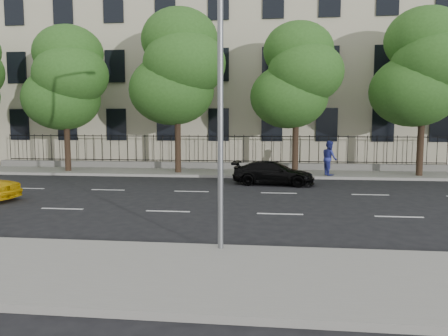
{
  "coord_description": "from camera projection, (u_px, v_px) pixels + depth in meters",
  "views": [
    {
      "loc": [
        3.77,
        -12.58,
        3.22
      ],
      "look_at": [
        1.97,
        3.0,
        1.54
      ],
      "focal_mm": 35.0,
      "sensor_mm": 36.0,
      "label": 1
    }
  ],
  "objects": [
    {
      "name": "ground",
      "position": [
        148.0,
        228.0,
        13.2
      ],
      "size": [
        120.0,
        120.0,
        0.0
      ],
      "primitive_type": "plane",
      "color": "black",
      "rests_on": "ground"
    },
    {
      "name": "near_sidewalk",
      "position": [
        94.0,
        270.0,
        9.24
      ],
      "size": [
        60.0,
        4.0,
        0.15
      ],
      "primitive_type": "cube",
      "color": "gray",
      "rests_on": "ground"
    },
    {
      "name": "far_sidewalk",
      "position": [
        213.0,
        172.0,
        27.02
      ],
      "size": [
        60.0,
        4.0,
        0.15
      ],
      "primitive_type": "cube",
      "color": "gray",
      "rests_on": "ground"
    },
    {
      "name": "lane_markings",
      "position": [
        181.0,
        200.0,
        17.89
      ],
      "size": [
        49.6,
        4.62,
        0.01
      ],
      "primitive_type": null,
      "color": "silver",
      "rests_on": "ground"
    },
    {
      "name": "masonry_building",
      "position": [
        228.0,
        49.0,
        34.91
      ],
      "size": [
        34.6,
        12.11,
        18.5
      ],
      "color": "#BEB097",
      "rests_on": "ground"
    },
    {
      "name": "iron_fence",
      "position": [
        216.0,
        161.0,
        28.64
      ],
      "size": [
        30.0,
        0.5,
        2.2
      ],
      "color": "slate",
      "rests_on": "far_sidewalk"
    },
    {
      "name": "street_light",
      "position": [
        223.0,
        42.0,
        10.62
      ],
      "size": [
        0.25,
        3.32,
        8.05
      ],
      "color": "slate",
      "rests_on": "near_sidewalk"
    },
    {
      "name": "tree_b",
      "position": [
        67.0,
        79.0,
        26.8
      ],
      "size": [
        5.53,
        5.12,
        8.97
      ],
      "color": "#382619",
      "rests_on": "far_sidewalk"
    },
    {
      "name": "tree_c",
      "position": [
        178.0,
        68.0,
        25.94
      ],
      "size": [
        5.89,
        5.5,
        9.8
      ],
      "color": "#382619",
      "rests_on": "far_sidewalk"
    },
    {
      "name": "tree_d",
      "position": [
        297.0,
        76.0,
        25.21
      ],
      "size": [
        5.34,
        4.94,
        8.84
      ],
      "color": "#382619",
      "rests_on": "far_sidewalk"
    },
    {
      "name": "tree_e",
      "position": [
        424.0,
        68.0,
        24.37
      ],
      "size": [
        5.71,
        5.31,
        9.46
      ],
      "color": "#382619",
      "rests_on": "far_sidewalk"
    },
    {
      "name": "black_sedan",
      "position": [
        273.0,
        173.0,
        22.24
      ],
      "size": [
        4.32,
        2.17,
        1.2
      ],
      "primitive_type": "imported",
      "rotation": [
        0.0,
        0.0,
        1.45
      ],
      "color": "black",
      "rests_on": "ground"
    },
    {
      "name": "pedestrian_far",
      "position": [
        329.0,
        158.0,
        24.89
      ],
      "size": [
        0.98,
        1.13,
        1.98
      ],
      "primitive_type": "imported",
      "rotation": [
        0.0,
        0.0,
        1.84
      ],
      "color": "navy",
      "rests_on": "far_sidewalk"
    }
  ]
}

